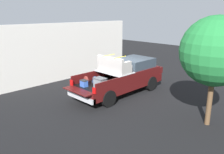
% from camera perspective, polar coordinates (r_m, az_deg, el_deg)
% --- Properties ---
extents(ground_plane, '(40.00, 40.00, 0.00)m').
position_cam_1_polar(ground_plane, '(13.28, 1.84, -4.08)').
color(ground_plane, black).
extents(pickup_truck, '(6.05, 2.06, 2.23)m').
position_cam_1_polar(pickup_truck, '(13.25, 2.97, 0.24)').
color(pickup_truck, '#470F0F').
rests_on(pickup_truck, ground_plane).
extents(building_facade, '(10.80, 0.36, 3.79)m').
position_cam_1_polar(building_facade, '(16.29, -10.99, 6.23)').
color(building_facade, silver).
rests_on(building_facade, ground_plane).
extents(tree_background, '(2.71, 2.71, 4.40)m').
position_cam_1_polar(tree_background, '(9.72, 24.01, 5.74)').
color(tree_background, brown).
rests_on(tree_background, ground_plane).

